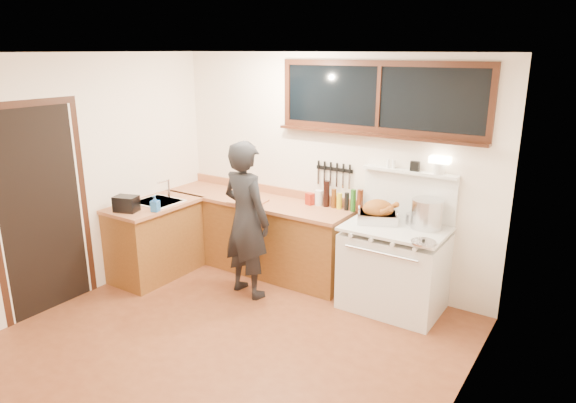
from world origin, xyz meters
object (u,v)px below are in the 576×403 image
Objects in this scene: vintage_stove at (394,266)px; roast_turkey at (378,213)px; cutting_board at (248,198)px; man at (246,220)px.

vintage_stove reaches higher than roast_turkey.
man is at bearing -55.21° from cutting_board.
cutting_board is 0.90× the size of roast_turkey.
vintage_stove is 3.61× the size of cutting_board.
vintage_stove is 0.58m from roast_turkey.
cutting_board is at bearing -175.57° from vintage_stove.
vintage_stove is 1.64m from man.
roast_turkey is (1.26, 0.61, 0.14)m from man.
roast_turkey is at bearing 171.92° from vintage_stove.
man is 3.49× the size of roast_turkey.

